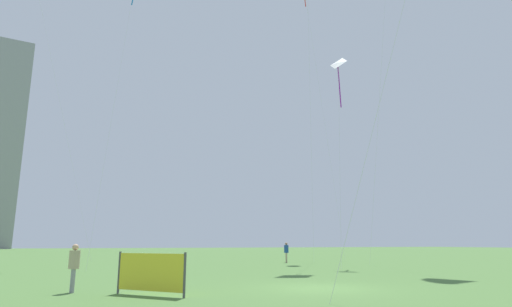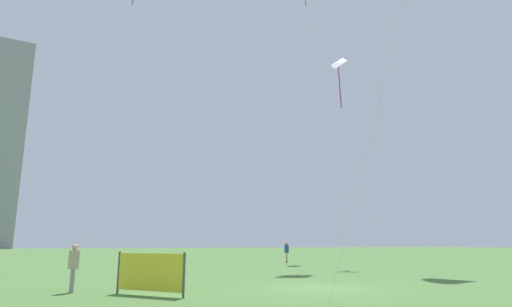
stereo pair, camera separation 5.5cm
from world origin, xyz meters
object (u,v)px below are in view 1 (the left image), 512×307
Objects in this scene: person_standing_2 at (74,264)px; event_banner at (151,272)px; kite_flying_3 at (339,69)px; person_standing_1 at (286,251)px.

person_standing_2 is 0.78× the size of event_banner.
person_standing_2 is 28.28m from kite_flying_3.
person_standing_1 is at bearing 54.10° from event_banner.
person_standing_1 is 0.82× the size of event_banner.
event_banner is at bearing 49.53° from person_standing_2.
person_standing_2 is (-16.91, -18.16, -0.05)m from person_standing_1.
person_standing_1 is 24.82m from person_standing_2.
kite_flying_3 is at bearing 53.59° from person_standing_1.
person_standing_1 reaches higher than event_banner.
event_banner is (-14.49, -20.02, -0.26)m from person_standing_1.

